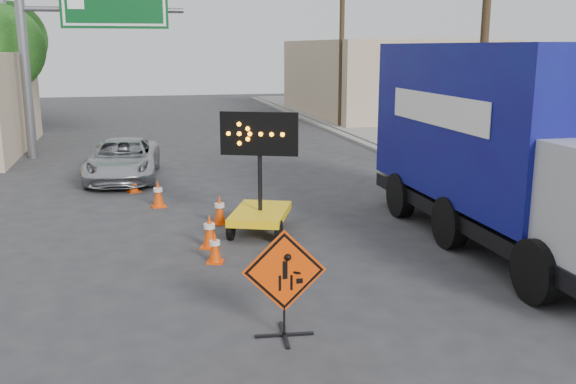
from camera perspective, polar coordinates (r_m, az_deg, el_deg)
name	(u,v)px	position (r m, az deg, el deg)	size (l,w,h in m)	color
ground	(329,343)	(9.64, 3.68, -13.27)	(100.00, 100.00, 0.00)	#2D2D30
curb_right	(392,155)	(25.58, 9.22, 3.25)	(0.40, 60.00, 0.12)	gray
sidewalk_right	(445,153)	(26.55, 13.82, 3.43)	(4.00, 60.00, 0.15)	gray
building_right_far	(387,78)	(41.36, 8.78, 9.98)	(10.00, 14.00, 4.60)	tan
highway_gantry	(79,24)	(26.29, -18.07, 14.03)	(6.18, 0.38, 6.90)	slate
utility_pole_near	(485,31)	(21.12, 17.10, 13.49)	(1.80, 0.26, 9.00)	#402F1B
utility_pole_far	(342,38)	(33.96, 4.80, 13.52)	(1.80, 0.26, 9.00)	#402F1B
tree_left_near	(1,48)	(30.73, -24.16, 11.59)	(3.71, 3.71, 6.03)	#402F1B
tree_left_far	(8,40)	(38.79, -23.59, 12.31)	(4.10, 4.10, 6.66)	#402F1B
construction_sign	(284,281)	(9.49, -0.34, -7.91)	(1.25, 0.88, 1.66)	black
arrow_board	(260,206)	(14.84, -2.48, -1.24)	(1.83, 2.27, 2.81)	yellow
pickup_truck	(123,160)	(21.48, -14.45, 2.81)	(2.16, 4.69, 1.30)	#B4B8BC
box_truck	(509,156)	(14.45, 19.08, 3.02)	(2.96, 9.08, 4.31)	black
cone_a	(215,247)	(12.93, -6.52, -4.87)	(0.41, 0.41, 0.65)	#E83F04
cone_b	(209,231)	(13.88, -7.00, -3.43)	(0.48, 0.48, 0.75)	#E83F04
cone_c	(220,209)	(15.67, -6.11, -1.54)	(0.39, 0.39, 0.74)	#E83F04
cone_d	(158,193)	(17.61, -11.47, -0.12)	(0.43, 0.43, 0.74)	#E83F04
cone_e	(133,180)	(19.58, -13.58, 1.00)	(0.45, 0.45, 0.70)	#E83F04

